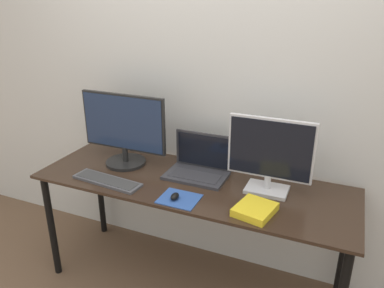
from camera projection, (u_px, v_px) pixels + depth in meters
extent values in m
cube|color=silver|center=(216.00, 86.00, 2.35)|extent=(7.00, 0.05, 2.50)
cube|color=#332319|center=(192.00, 183.00, 2.21)|extent=(1.89, 0.63, 0.02)
cylinder|color=black|center=(51.00, 226.00, 2.46)|extent=(0.05, 0.05, 0.74)
cylinder|color=black|center=(100.00, 190.00, 2.91)|extent=(0.05, 0.05, 0.74)
cylinder|color=black|center=(344.00, 247.00, 2.25)|extent=(0.05, 0.05, 0.74)
cylinder|color=black|center=(126.00, 162.00, 2.45)|extent=(0.26, 0.26, 0.02)
cylinder|color=black|center=(125.00, 154.00, 2.43)|extent=(0.04, 0.04, 0.10)
cube|color=black|center=(123.00, 122.00, 2.35)|extent=(0.58, 0.02, 0.36)
cube|color=#1E2D4C|center=(122.00, 123.00, 2.34)|extent=(0.56, 0.01, 0.34)
cube|color=silver|center=(267.00, 189.00, 2.11)|extent=(0.23, 0.16, 0.02)
cylinder|color=silver|center=(267.00, 182.00, 2.09)|extent=(0.04, 0.04, 0.08)
cube|color=silver|center=(270.00, 148.00, 2.02)|extent=(0.47, 0.02, 0.34)
cube|color=black|center=(270.00, 149.00, 2.01)|extent=(0.44, 0.01, 0.32)
cube|color=#333338|center=(195.00, 176.00, 2.27)|extent=(0.37, 0.23, 0.02)
cube|color=#2D2D33|center=(194.00, 175.00, 2.25)|extent=(0.30, 0.13, 0.00)
cube|color=#333338|center=(203.00, 150.00, 2.32)|extent=(0.37, 0.01, 0.23)
cube|color=black|center=(202.00, 151.00, 2.32)|extent=(0.33, 0.01, 0.20)
cube|color=#4C4C51|center=(107.00, 181.00, 2.21)|extent=(0.45, 0.16, 0.02)
cube|color=#383838|center=(107.00, 179.00, 2.20)|extent=(0.41, 0.13, 0.00)
cube|color=#2D519E|center=(179.00, 199.00, 2.02)|extent=(0.21, 0.18, 0.00)
ellipsoid|color=black|center=(175.00, 196.00, 2.01)|extent=(0.04, 0.07, 0.03)
cube|color=yellow|center=(255.00, 210.00, 1.89)|extent=(0.22, 0.23, 0.04)
cube|color=white|center=(255.00, 210.00, 1.89)|extent=(0.21, 0.23, 0.03)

